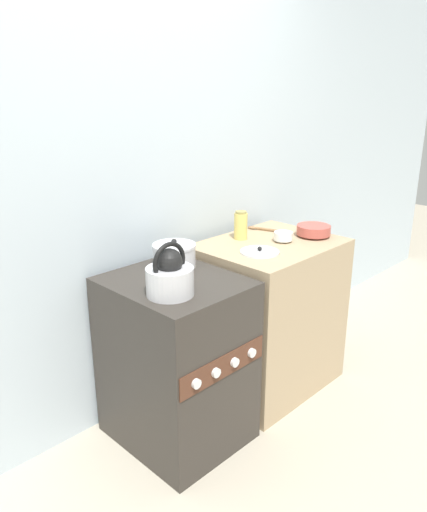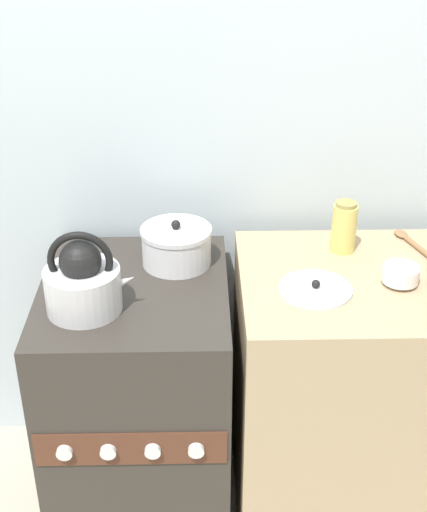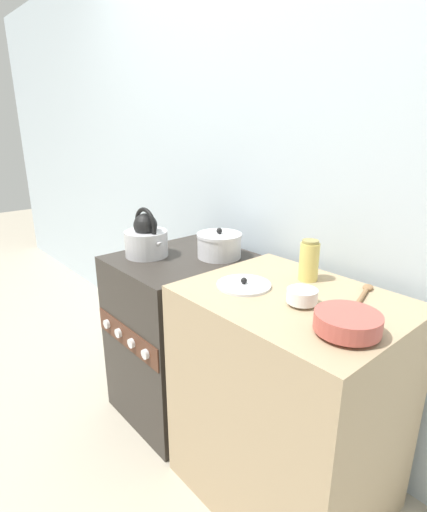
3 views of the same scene
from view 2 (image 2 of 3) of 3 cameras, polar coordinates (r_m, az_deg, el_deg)
The scene contains 9 objects.
wall_back at distance 2.25m, azimuth -6.25°, elevation 11.59°, with size 7.00×0.06×2.50m.
stove at distance 2.31m, azimuth -5.86°, elevation -11.43°, with size 0.55×0.65×0.84m.
counter at distance 2.34m, azimuth 11.59°, elevation -10.94°, with size 0.77×0.60×0.88m.
kettle at distance 1.94m, azimuth -10.37°, elevation -2.04°, with size 0.25×0.21×0.24m.
cooking_pot at distance 2.15m, azimuth -2.98°, elevation 0.82°, with size 0.21×0.21×0.14m.
small_ceramic_bowl at distance 2.06m, azimuth 14.74°, elevation -1.41°, with size 0.10×0.10×0.06m.
storage_jar at distance 2.18m, azimuth 10.40°, elevation 2.29°, with size 0.07×0.07×0.16m.
loose_pot_lid at distance 1.99m, azimuth 8.16°, elevation -2.63°, with size 0.20×0.20×0.03m.
wooden_spoon at distance 2.28m, azimuth 15.79°, elevation 0.87°, with size 0.10×0.25×0.02m.
Camera 2 is at (0.19, -1.44, 1.91)m, focal length 50.00 mm.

